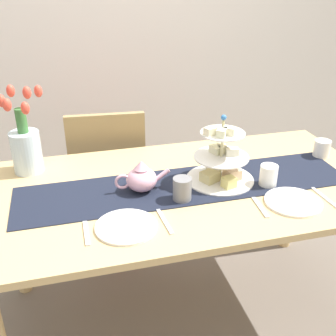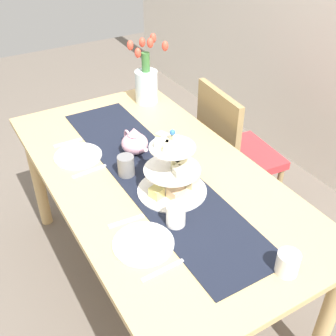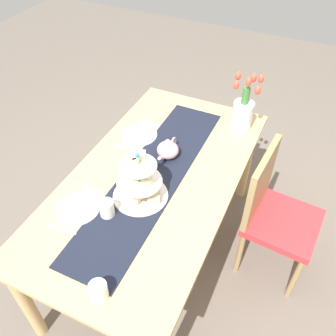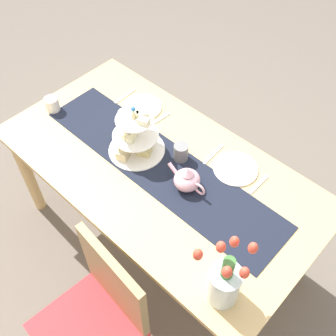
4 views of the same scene
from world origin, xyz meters
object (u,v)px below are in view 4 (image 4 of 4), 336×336
dinner_plate_right (142,107)px  mug_white_text (125,118)px  cream_jug (52,104)px  fork_right (160,119)px  knife_right (125,96)px  dining_table (159,178)px  knife_left (213,154)px  chair_left (98,315)px  tulip_vase (224,281)px  fork_left (259,185)px  mug_grey (181,152)px  dinner_plate_left (235,169)px  tiered_cake_stand (135,139)px  teapot (187,179)px

dinner_plate_right → mug_white_text: bearing=101.5°
cream_jug → fork_right: bearing=-144.3°
dinner_plate_right → knife_right: bearing=0.0°
fork_right → knife_right: (0.29, 0.00, 0.00)m
dining_table → knife_left: size_ratio=10.14×
chair_left → tulip_vase: size_ratio=2.30×
fork_left → mug_white_text: 0.81m
mug_grey → fork_left: bearing=-160.9°
dining_table → mug_grey: mug_grey is taller
fork_left → mug_grey: (0.40, 0.14, 0.05)m
dinner_plate_left → fork_right: size_ratio=1.53×
fork_right → dinner_plate_right: bearing=0.0°
dining_table → mug_grey: 0.20m
cream_jug → knife_right: (-0.22, -0.36, -0.04)m
mug_white_text → fork_left: bearing=-168.6°
fork_right → mug_grey: bearing=154.0°
fork_left → tulip_vase: bearing=110.5°
mug_white_text → dinner_plate_left: bearing=-166.1°
tulip_vase → cream_jug: bearing=-8.3°
chair_left → knife_left: chair_left is taller
dining_table → fork_left: bearing=-150.5°
cream_jug → tiered_cake_stand: bearing=-169.4°
mug_white_text → knife_left: bearing=-162.3°
tiered_cake_stand → dinner_plate_left: size_ratio=1.32×
cream_jug → teapot: bearing=-173.2°
teapot → fork_left: 0.36m
fork_left → knife_left: bearing=0.0°
knife_left → teapot: bearing=98.1°
knife_right → dinner_plate_right: bearing=180.0°
tulip_vase → fork_left: tulip_vase is taller
cream_jug → dinner_plate_right: bearing=-134.9°
dining_table → dinner_plate_left: 0.41m
dining_table → tulip_vase: bearing=154.4°
dinner_plate_left → knife_left: 0.15m
dinner_plate_right → mug_white_text: 0.17m
fork_right → mug_grey: (-0.28, 0.14, 0.05)m
fork_right → mug_white_text: (0.11, 0.16, 0.04)m
dinner_plate_left → dinner_plate_right: bearing=0.0°
dining_table → dinner_plate_right: (0.38, -0.25, 0.11)m
tiered_cake_stand → mug_white_text: bearing=-27.6°
knife_left → dinner_plate_right: size_ratio=0.74×
dining_table → fork_left: (-0.45, -0.25, 0.10)m
knife_left → mug_white_text: 0.53m
dining_table → tulip_vase: (-0.66, 0.32, 0.23)m
knife_left → dining_table: bearing=58.1°
cream_jug → fork_right: (-0.51, -0.36, -0.04)m
dinner_plate_left → dinner_plate_right: (0.68, 0.00, 0.00)m
mug_grey → dinner_plate_right: bearing=-17.9°
dining_table → chair_left: bearing=111.2°
dining_table → mug_white_text: 0.39m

